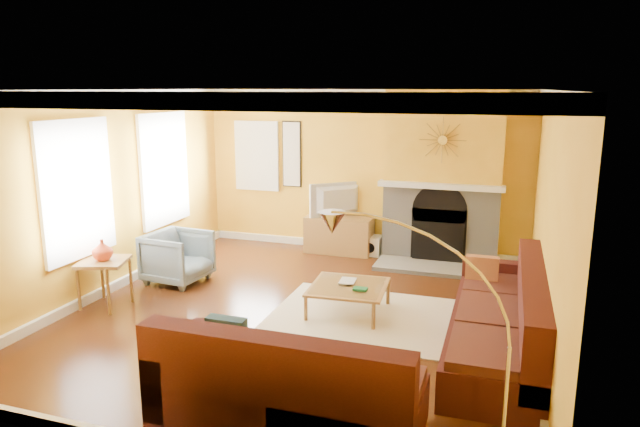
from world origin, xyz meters
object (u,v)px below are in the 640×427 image
(coffee_table, at_px, (348,299))
(armchair, at_px, (178,257))
(sectional_sofa, at_px, (381,315))
(media_console, at_px, (339,234))
(side_table, at_px, (105,283))
(arc_lamp, at_px, (422,365))

(coffee_table, bearing_deg, armchair, 172.14)
(sectional_sofa, xyz_separation_m, media_console, (-1.49, 3.54, -0.14))
(coffee_table, distance_m, media_console, 2.68)
(armchair, xyz_separation_m, side_table, (-0.37, -1.11, -0.06))
(armchair, bearing_deg, sectional_sofa, -107.35)
(sectional_sofa, xyz_separation_m, coffee_table, (-0.62, 1.01, -0.27))
(side_table, bearing_deg, arc_lamp, -27.37)
(coffee_table, bearing_deg, arc_lamp, -66.23)
(coffee_table, xyz_separation_m, armchair, (-2.62, 0.36, 0.19))
(sectional_sofa, height_order, armchair, sectional_sofa)
(media_console, bearing_deg, coffee_table, -71.24)
(armchair, distance_m, arc_lamp, 5.19)
(armchair, bearing_deg, media_console, -33.47)
(coffee_table, distance_m, armchair, 2.65)
(sectional_sofa, relative_size, side_table, 6.12)
(sectional_sofa, relative_size, armchair, 4.65)
(sectional_sofa, height_order, arc_lamp, arc_lamp)
(arc_lamp, bearing_deg, armchair, 139.70)
(coffee_table, height_order, media_console, media_console)
(arc_lamp, bearing_deg, sectional_sofa, 109.23)
(media_console, xyz_separation_m, armchair, (-1.76, -2.17, 0.06))
(media_console, relative_size, side_table, 1.82)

